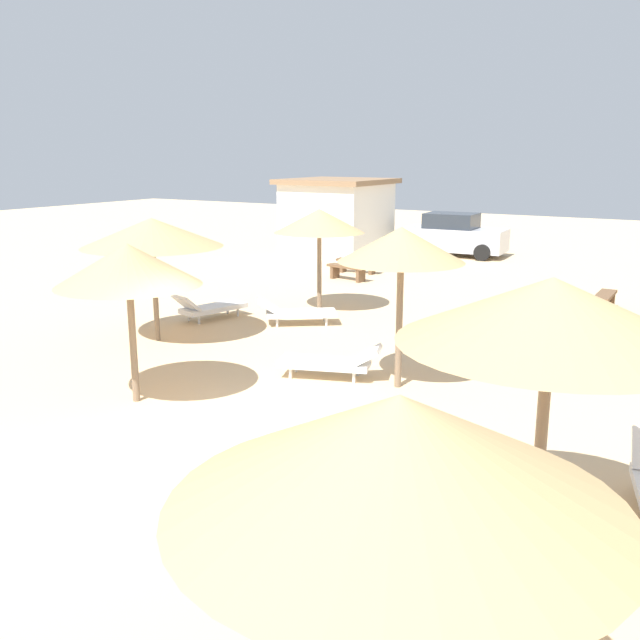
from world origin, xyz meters
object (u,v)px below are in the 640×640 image
(lounger_0, at_px, (209,307))
(bench_0, at_px, (357,263))
(parasol_0, at_px, (152,233))
(parasol_2, at_px, (551,312))
(parasol_7, at_px, (128,265))
(bench_2, at_px, (604,299))
(parked_car, at_px, (455,235))
(parasol_1, at_px, (319,221))
(bench_1, at_px, (348,270))
(lounger_1, at_px, (295,312))
(beach_cabana, at_px, (337,216))
(lounger_5, at_px, (331,362))
(parasol_5, at_px, (401,245))
(parasol_8, at_px, (398,456))

(lounger_0, xyz_separation_m, bench_0, (-0.11, 8.12, 0.03))
(parasol_0, height_order, parasol_2, parasol_2)
(parasol_7, relative_size, bench_2, 1.79)
(parasol_7, bearing_deg, parked_car, 94.60)
(parked_car, bearing_deg, parasol_7, -85.40)
(parasol_1, distance_m, bench_1, 5.15)
(lounger_1, bearing_deg, bench_1, 107.32)
(bench_0, xyz_separation_m, beach_cabana, (-3.05, 3.89, 1.21))
(lounger_5, bearing_deg, parasol_5, 8.04)
(parasol_0, bearing_deg, bench_1, 90.21)
(parasol_7, bearing_deg, bench_1, 101.90)
(parasol_2, relative_size, lounger_5, 1.49)
(parasol_5, bearing_deg, lounger_5, -171.96)
(parasol_1, xyz_separation_m, parasol_2, (7.98, -8.97, 0.28))
(parasol_1, bearing_deg, parasol_5, -45.95)
(lounger_1, height_order, lounger_5, lounger_1)
(bench_2, height_order, parked_car, parked_car)
(parasol_0, bearing_deg, parasol_7, -51.27)
(parasol_5, bearing_deg, bench_0, 121.59)
(parasol_8, xyz_separation_m, lounger_5, (-4.81, 7.54, -2.17))
(lounger_1, distance_m, bench_0, 7.76)
(parasol_8, bearing_deg, lounger_1, 125.66)
(bench_1, xyz_separation_m, bench_2, (8.10, -0.63, 0.00))
(parasol_8, height_order, beach_cabana, beach_cabana)
(parasol_0, relative_size, lounger_0, 1.55)
(parasol_8, height_order, bench_2, parasol_8)
(parasol_2, height_order, bench_1, parasol_2)
(parasol_7, bearing_deg, parasol_8, -33.99)
(parasol_8, bearing_deg, parasol_5, 114.61)
(parasol_2, xyz_separation_m, lounger_1, (-7.71, 7.38, -2.35))
(lounger_1, bearing_deg, parked_car, 93.89)
(bench_0, relative_size, beach_cabana, 0.38)
(parasol_5, xyz_separation_m, lounger_5, (-1.28, -0.18, -2.25))
(parasol_5, relative_size, parasol_7, 1.07)
(parasol_7, distance_m, lounger_1, 6.32)
(parasol_1, height_order, parked_car, parasol_1)
(lounger_0, bearing_deg, bench_0, 90.76)
(parasol_5, bearing_deg, bench_2, 76.06)
(parasol_5, height_order, lounger_0, parasol_5)
(bench_0, bearing_deg, parasol_7, -77.75)
(parasol_1, distance_m, parasol_2, 12.01)
(parasol_0, xyz_separation_m, lounger_5, (4.71, -0.31, -2.11))
(parasol_0, xyz_separation_m, beach_cabana, (-3.46, 14.17, -0.87))
(lounger_0, relative_size, bench_1, 1.28)
(parasol_8, height_order, lounger_1, parasol_8)
(parasol_2, height_order, lounger_0, parasol_2)
(parasol_5, xyz_separation_m, parasol_7, (-3.49, -2.98, -0.23))
(parasol_2, relative_size, bench_2, 1.99)
(parked_car, xyz_separation_m, beach_cabana, (-4.41, -1.91, 0.73))
(parasol_8, height_order, bench_0, parasol_8)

